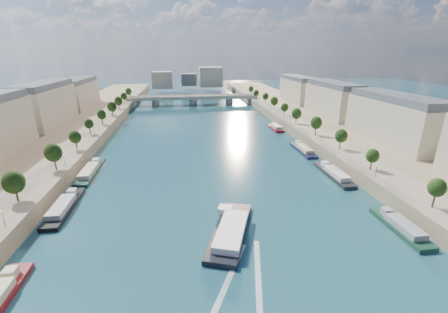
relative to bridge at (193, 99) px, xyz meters
name	(u,v)px	position (x,y,z in m)	size (l,w,h in m)	color
ground	(204,148)	(0.00, -124.87, -5.08)	(700.00, 700.00, 0.00)	#0D323C
quay_left	(44,149)	(-72.00, -124.87, -2.58)	(44.00, 520.00, 5.00)	#9E8460
quay_right	(344,137)	(72.00, -124.87, -2.58)	(44.00, 520.00, 5.00)	#9E8460
pave_left	(79,143)	(-57.00, -124.87, -0.03)	(14.00, 520.00, 0.10)	gray
pave_right	(317,134)	(57.00, -124.87, -0.03)	(14.00, 520.00, 0.10)	gray
trees_left	(83,130)	(-55.00, -122.87, 5.39)	(4.80, 268.80, 8.26)	#382B1E
trees_right	(306,119)	(55.00, -114.87, 5.39)	(4.80, 268.80, 8.26)	#382B1E
lamps_left	(81,143)	(-52.50, -134.87, 2.70)	(0.36, 200.36, 4.28)	black
lamps_right	(305,126)	(52.50, -119.87, 2.70)	(0.36, 200.36, 4.28)	black
buildings_left	(19,114)	(-85.00, -112.87, 11.37)	(16.00, 226.00, 23.20)	#C2B795
buildings_right	(358,106)	(85.00, -112.87, 11.37)	(16.00, 226.00, 23.20)	#C2B795
skyline	(192,78)	(3.19, 94.66, 9.57)	(79.00, 42.00, 22.00)	#C2B795
bridge	(193,99)	(0.00, 0.00, 0.00)	(112.00, 12.00, 8.15)	#C1B79E
tour_barge	(230,231)	(1.07, -198.09, -4.07)	(16.26, 28.15, 3.74)	black
wake	(243,280)	(1.07, -214.71, -5.06)	(16.04, 25.66, 0.04)	silver
moored_barges_left	(40,239)	(-45.50, -194.97, -4.24)	(5.00, 118.77, 3.60)	#1A1A3A
moored_barges_right	(341,180)	(45.50, -171.57, -4.24)	(5.00, 161.59, 3.60)	black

